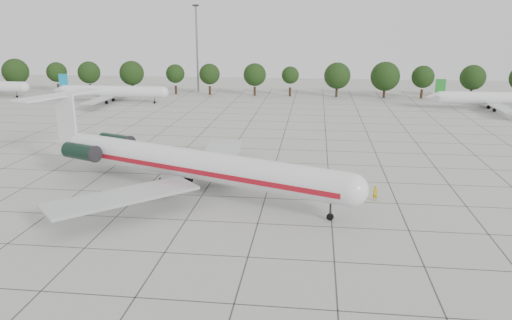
{
  "coord_description": "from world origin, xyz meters",
  "views": [
    {
      "loc": [
        5.78,
        -57.87,
        21.44
      ],
      "look_at": [
        -1.73,
        4.86,
        3.5
      ],
      "focal_mm": 35.0,
      "sensor_mm": 36.0,
      "label": 1
    }
  ],
  "objects_px": {
    "main_airliner": "(178,161)",
    "floodlight_mast": "(197,43)",
    "bg_airliner_d": "(496,98)",
    "bg_airliner_b": "(112,92)",
    "ground_crew": "(375,193)"
  },
  "relations": [
    {
      "from": "main_airliner",
      "to": "bg_airliner_b",
      "type": "bearing_deg",
      "value": 140.25
    },
    {
      "from": "bg_airliner_d",
      "to": "floodlight_mast",
      "type": "height_order",
      "value": "floodlight_mast"
    },
    {
      "from": "main_airliner",
      "to": "floodlight_mast",
      "type": "relative_size",
      "value": 1.81
    },
    {
      "from": "floodlight_mast",
      "to": "ground_crew",
      "type": "bearing_deg",
      "value": -64.58
    },
    {
      "from": "main_airliner",
      "to": "floodlight_mast",
      "type": "distance_m",
      "value": 93.0
    },
    {
      "from": "ground_crew",
      "to": "bg_airliner_b",
      "type": "xyz_separation_m",
      "value": [
        -60.84,
        67.08,
        1.95
      ]
    },
    {
      "from": "floodlight_mast",
      "to": "main_airliner",
      "type": "bearing_deg",
      "value": -78.33
    },
    {
      "from": "bg_airliner_d",
      "to": "main_airliner",
      "type": "bearing_deg",
      "value": -132.32
    },
    {
      "from": "bg_airliner_b",
      "to": "bg_airliner_d",
      "type": "xyz_separation_m",
      "value": [
        96.58,
        0.01,
        0.0
      ]
    },
    {
      "from": "ground_crew",
      "to": "bg_airliner_b",
      "type": "distance_m",
      "value": 90.58
    },
    {
      "from": "bg_airliner_d",
      "to": "floodlight_mast",
      "type": "distance_m",
      "value": 83.51
    },
    {
      "from": "bg_airliner_b",
      "to": "floodlight_mast",
      "type": "relative_size",
      "value": 1.11
    },
    {
      "from": "main_airliner",
      "to": "bg_airliner_b",
      "type": "height_order",
      "value": "main_airliner"
    },
    {
      "from": "main_airliner",
      "to": "bg_airliner_d",
      "type": "xyz_separation_m",
      "value": [
        60.41,
        66.34,
        -1.04
      ]
    },
    {
      "from": "main_airliner",
      "to": "floodlight_mast",
      "type": "height_order",
      "value": "floodlight_mast"
    }
  ]
}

